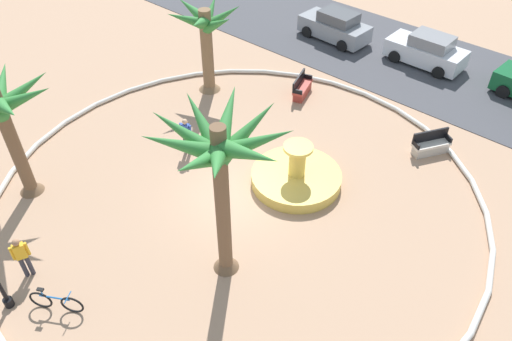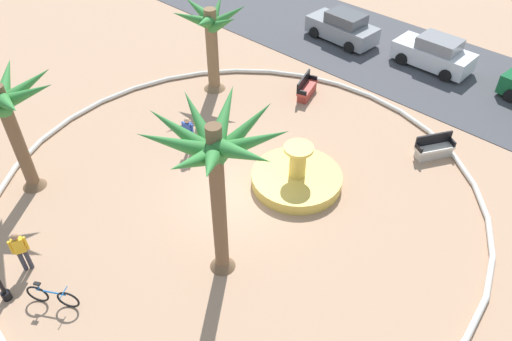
# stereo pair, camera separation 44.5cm
# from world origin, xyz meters

# --- Properties ---
(ground_plane) EXTENTS (80.00, 80.00, 0.00)m
(ground_plane) POSITION_xyz_m (0.00, 0.00, 0.00)
(ground_plane) COLOR tan
(plaza_curb) EXTENTS (18.26, 18.26, 0.20)m
(plaza_curb) POSITION_xyz_m (0.00, 0.00, 0.10)
(plaza_curb) COLOR silver
(plaza_curb) RESTS_ON ground
(street_asphalt) EXTENTS (48.00, 8.00, 0.03)m
(street_asphalt) POSITION_xyz_m (0.00, 13.53, 0.01)
(street_asphalt) COLOR #424247
(street_asphalt) RESTS_ON ground
(fountain) EXTENTS (3.47, 3.47, 1.78)m
(fountain) POSITION_xyz_m (1.24, 1.93, 0.28)
(fountain) COLOR gold
(fountain) RESTS_ON ground
(palm_tree_near_fountain) EXTENTS (3.82, 3.81, 4.70)m
(palm_tree_near_fountain) POSITION_xyz_m (-6.02, -5.03, 3.54)
(palm_tree_near_fountain) COLOR brown
(palm_tree_near_fountain) RESTS_ON ground
(palm_tree_by_curb) EXTENTS (4.09, 4.01, 5.88)m
(palm_tree_by_curb) POSITION_xyz_m (2.03, -2.81, 4.60)
(palm_tree_by_curb) COLOR brown
(palm_tree_by_curb) RESTS_ON ground
(palm_tree_mid_plaza) EXTENTS (3.46, 3.30, 4.31)m
(palm_tree_mid_plaza) POSITION_xyz_m (-6.08, 4.55, 2.91)
(palm_tree_mid_plaza) COLOR brown
(palm_tree_mid_plaza) RESTS_ON ground
(bench_east) EXTENTS (0.98, 1.68, 1.00)m
(bench_east) POSITION_xyz_m (-2.38, 7.09, 0.35)
(bench_east) COLOR #B73D33
(bench_east) RESTS_ON ground
(bench_west) EXTENTS (1.27, 1.62, 1.00)m
(bench_west) POSITION_xyz_m (4.29, 7.02, 0.35)
(bench_west) COLOR beige
(bench_west) RESTS_ON ground
(bicycle_red_frame) EXTENTS (1.51, 0.94, 0.94)m
(bicycle_red_frame) POSITION_xyz_m (-0.67, -7.26, 0.38)
(bicycle_red_frame) COLOR black
(bicycle_red_frame) RESTS_ON ground
(person_cyclist_helmet) EXTENTS (0.31, 0.50, 1.65)m
(person_cyclist_helmet) POSITION_xyz_m (-2.52, -7.13, 0.92)
(person_cyclist_helmet) COLOR #33333D
(person_cyclist_helmet) RESTS_ON ground
(person_cyclist_photo) EXTENTS (0.51, 0.29, 1.66)m
(person_cyclist_photo) POSITION_xyz_m (-3.28, 0.48, 0.93)
(person_cyclist_photo) COLOR #33333D
(person_cyclist_photo) RESTS_ON ground
(parked_car_leftmost) EXTENTS (4.08, 2.08, 1.67)m
(parked_car_leftmost) POSITION_xyz_m (-4.53, 12.99, 0.78)
(parked_car_leftmost) COLOR gray
(parked_car_leftmost) RESTS_ON ground
(parked_car_second) EXTENTS (4.02, 1.95, 1.67)m
(parked_car_second) POSITION_xyz_m (0.67, 13.70, 0.78)
(parked_car_second) COLOR silver
(parked_car_second) RESTS_ON ground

